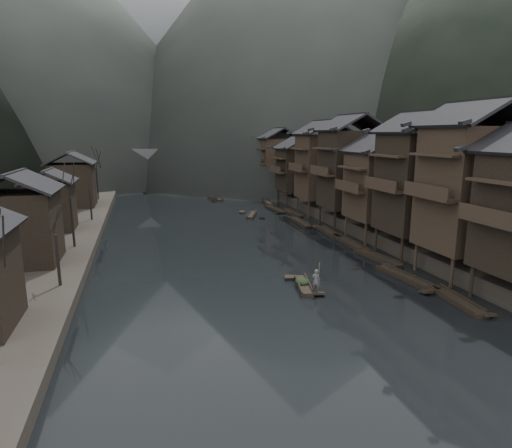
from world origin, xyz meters
name	(u,v)px	position (x,y,z in m)	size (l,w,h in m)	color
water	(273,290)	(0.00, 0.00, 0.00)	(300.00, 300.00, 0.00)	black
right_bank	(386,195)	(35.00, 40.00, 0.90)	(40.00, 200.00, 1.80)	#2D2823
stilt_houses	(359,162)	(17.28, 18.61, 8.82)	(9.00, 67.60, 15.42)	black
left_houses	(43,196)	(-20.50, 20.12, 5.66)	(8.10, 53.20, 8.73)	black
bare_trees	(78,187)	(-17.00, 21.18, 6.48)	(3.97, 61.48, 7.94)	black
moored_sampans	(322,231)	(12.16, 18.10, 0.20)	(3.23, 55.30, 0.47)	black
midriver_boats	(201,200)	(0.70, 47.67, 0.20)	(17.45, 37.57, 0.45)	black
stone_bridge	(183,165)	(0.00, 72.00, 5.11)	(40.00, 6.00, 9.00)	#4C4C4F
hills	(169,23)	(5.60, 169.45, 58.89)	(320.00, 380.00, 130.81)	black
hero_sampan	(303,285)	(2.56, -0.13, 0.20)	(2.00, 4.99, 0.43)	black
cargo_heap	(302,278)	(2.51, 0.09, 0.76)	(1.08, 1.42, 0.65)	black
boatman	(316,278)	(2.94, -1.81, 1.36)	(0.68, 0.45, 1.86)	#5A5B5D
bamboo_pole	(320,246)	(3.14, -1.81, 3.90)	(0.06, 0.06, 3.88)	#8C7A51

